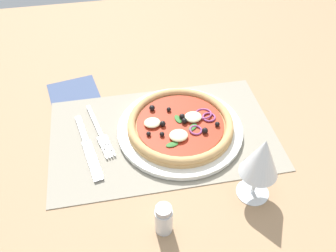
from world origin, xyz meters
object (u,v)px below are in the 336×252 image
at_px(fork, 100,133).
at_px(pepper_shaker, 164,219).
at_px(plate, 180,130).
at_px(napkin, 73,92).
at_px(knife, 88,147).
at_px(pizza, 180,125).
at_px(wine_glass, 261,159).

relative_size(fork, pepper_shaker, 2.66).
bearing_deg(plate, fork, -8.28).
xyz_separation_m(fork, napkin, (0.06, -0.17, -0.00)).
height_order(knife, pepper_shaker, pepper_shaker).
xyz_separation_m(pizza, wine_glass, (-0.11, 0.19, 0.07)).
relative_size(plate, pizza, 1.19).
xyz_separation_m(pizza, pepper_shaker, (0.08, 0.23, 0.01)).
bearing_deg(fork, pepper_shaker, 7.20).
bearing_deg(fork, plate, 67.85).
relative_size(knife, wine_glass, 1.34).
relative_size(plate, napkin, 2.35).
distance_m(wine_glass, napkin, 0.52).
height_order(plate, pizza, pizza).
distance_m(knife, napkin, 0.21).
bearing_deg(knife, fork, 131.09).
height_order(fork, wine_glass, wine_glass).
bearing_deg(napkin, fork, 109.70).
distance_m(knife, pepper_shaker, 0.26).
bearing_deg(plate, napkin, -38.86).
bearing_deg(pizza, plate, -73.42).
xyz_separation_m(fork, pepper_shaker, (-0.10, 0.26, 0.03)).
height_order(plate, pepper_shaker, pepper_shaker).
bearing_deg(pepper_shaker, fork, -68.93).
height_order(pizza, knife, pizza).
bearing_deg(fork, wine_glass, 39.27).
bearing_deg(fork, napkin, -174.17).
bearing_deg(wine_glass, pizza, -60.68).
height_order(pizza, wine_glass, wine_glass).
distance_m(fork, knife, 0.05).
distance_m(pizza, wine_glass, 0.23).
bearing_deg(knife, pepper_shaker, 18.61).
relative_size(fork, knife, 0.90).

